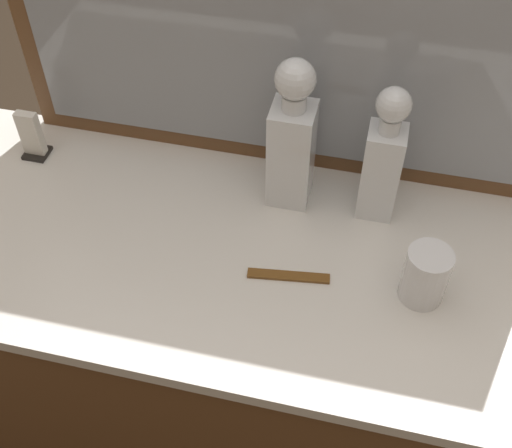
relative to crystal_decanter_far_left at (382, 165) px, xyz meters
The scene contains 7 objects.
dresser 0.61m from the crystal_decanter_far_left, 140.58° to the right, with size 1.40×0.58×0.87m.
dresser_mirror 0.30m from the crystal_decanter_far_left, 152.61° to the left, with size 1.11×0.03×0.61m.
crystal_decanter_far_left is the anchor object (origin of this frame).
crystal_decanter_front 0.17m from the crystal_decanter_far_left, behind, with size 0.08×0.08×0.32m.
crystal_tumbler_far_right 0.23m from the crystal_decanter_far_left, 62.04° to the right, with size 0.08×0.08×0.11m.
tortoiseshell_comb 0.27m from the crystal_decanter_far_left, 122.33° to the right, with size 0.15×0.04×0.01m.
napkin_holder 0.73m from the crystal_decanter_far_left, behind, with size 0.05×0.05×0.11m.
Camera 1 is at (0.18, -0.76, 1.81)m, focal length 45.79 mm.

